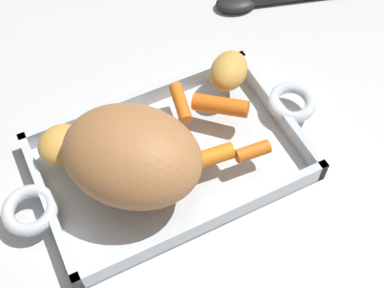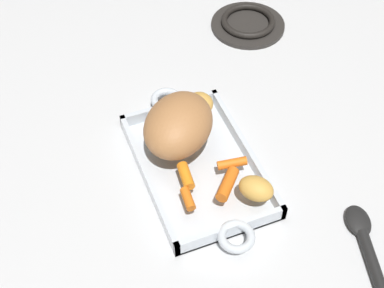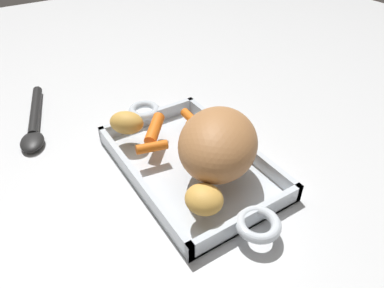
# 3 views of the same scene
# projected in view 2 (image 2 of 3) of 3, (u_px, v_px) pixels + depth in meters

# --- Properties ---
(ground_plane) EXTENTS (2.36, 2.36, 0.00)m
(ground_plane) POSITION_uv_depth(u_px,v_px,m) (198.00, 170.00, 1.04)
(ground_plane) COLOR silver
(roasting_dish) EXTENTS (0.41, 0.21, 0.03)m
(roasting_dish) POSITION_uv_depth(u_px,v_px,m) (198.00, 166.00, 1.03)
(roasting_dish) COLOR silver
(roasting_dish) RESTS_ON ground_plane
(pork_roast) EXTENTS (0.20, 0.20, 0.09)m
(pork_roast) POSITION_uv_depth(u_px,v_px,m) (178.00, 125.00, 1.00)
(pork_roast) COLOR #A97041
(pork_roast) RESTS_ON roasting_dish
(baby_carrot_northwest) EXTENTS (0.07, 0.06, 0.03)m
(baby_carrot_northwest) POSITION_uv_depth(u_px,v_px,m) (228.00, 184.00, 0.96)
(baby_carrot_northwest) COLOR orange
(baby_carrot_northwest) RESTS_ON roasting_dish
(baby_carrot_long) EXTENTS (0.03, 0.06, 0.02)m
(baby_carrot_long) POSITION_uv_depth(u_px,v_px,m) (232.00, 163.00, 0.99)
(baby_carrot_long) COLOR orange
(baby_carrot_long) RESTS_ON roasting_dish
(baby_carrot_southeast) EXTENTS (0.05, 0.02, 0.02)m
(baby_carrot_southeast) POSITION_uv_depth(u_px,v_px,m) (186.00, 176.00, 0.97)
(baby_carrot_southeast) COLOR orange
(baby_carrot_southeast) RESTS_ON roasting_dish
(baby_carrot_center_right) EXTENTS (0.04, 0.02, 0.02)m
(baby_carrot_center_right) POSITION_uv_depth(u_px,v_px,m) (188.00, 199.00, 0.94)
(baby_carrot_center_right) COLOR orange
(baby_carrot_center_right) RESTS_ON roasting_dish
(potato_corner) EXTENTS (0.07, 0.07, 0.04)m
(potato_corner) POSITION_uv_depth(u_px,v_px,m) (200.00, 103.00, 1.08)
(potato_corner) COLOR gold
(potato_corner) RESTS_ON roasting_dish
(potato_near_roast) EXTENTS (0.08, 0.08, 0.04)m
(potato_near_roast) POSITION_uv_depth(u_px,v_px,m) (256.00, 189.00, 0.94)
(potato_near_roast) COLOR gold
(potato_near_roast) RESTS_ON roasting_dish
(stove_burner_rear) EXTENTS (0.18, 0.18, 0.03)m
(stove_burner_rear) POSITION_uv_depth(u_px,v_px,m) (248.00, 23.00, 1.32)
(stove_burner_rear) COLOR #282623
(stove_burner_rear) RESTS_ON ground_plane
(serving_spoon) EXTENTS (0.24, 0.10, 0.02)m
(serving_spoon) POSITION_uv_depth(u_px,v_px,m) (370.00, 255.00, 0.91)
(serving_spoon) COLOR black
(serving_spoon) RESTS_ON ground_plane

